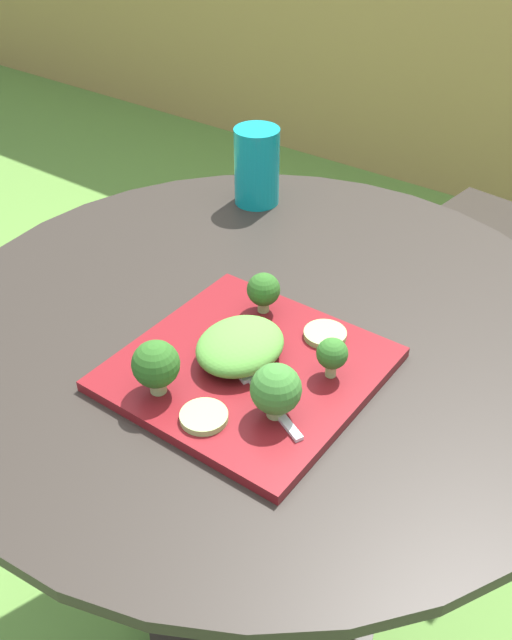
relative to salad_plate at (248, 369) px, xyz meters
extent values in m
plane|color=#568438|center=(-0.05, 0.10, -0.76)|extent=(12.00, 12.00, 0.00)
cylinder|color=#28231E|center=(-0.05, 0.10, -0.02)|extent=(0.91, 0.91, 0.02)
cylinder|color=#28231E|center=(-0.05, 0.10, -0.37)|extent=(0.06, 0.06, 0.69)
cylinder|color=#28231E|center=(-0.05, 0.10, -0.74)|extent=(0.44, 0.44, 0.04)
cube|color=black|center=(0.01, 1.01, -0.32)|extent=(0.49, 0.49, 0.03)
cylinder|color=black|center=(-0.14, 1.21, -0.54)|extent=(0.02, 0.02, 0.43)
cylinder|color=black|center=(-0.19, 0.85, -0.54)|extent=(0.02, 0.02, 0.43)
cube|color=maroon|center=(0.00, 0.00, 0.00)|extent=(0.29, 0.29, 0.01)
cylinder|color=#0F8C93|center=(-0.26, 0.38, 0.06)|extent=(0.08, 0.08, 0.13)
cylinder|color=#0D777D|center=(-0.26, 0.38, 0.04)|extent=(0.07, 0.07, 0.09)
cube|color=silver|center=(0.07, -0.05, 0.01)|extent=(0.10, 0.06, 0.00)
cube|color=silver|center=(0.00, -0.01, 0.01)|extent=(0.05, 0.04, 0.00)
ellipsoid|color=#519338|center=(-0.01, 0.00, 0.03)|extent=(0.10, 0.12, 0.04)
cylinder|color=#99B770|center=(0.08, -0.05, 0.01)|extent=(0.02, 0.02, 0.01)
sphere|color=#38752D|center=(0.08, -0.05, 0.05)|extent=(0.06, 0.06, 0.06)
cylinder|color=#99B770|center=(0.09, 0.04, 0.02)|extent=(0.01, 0.01, 0.02)
sphere|color=#2D6623|center=(0.09, 0.04, 0.04)|extent=(0.04, 0.04, 0.04)
cylinder|color=#99B770|center=(-0.05, 0.10, 0.01)|extent=(0.02, 0.02, 0.02)
sphere|color=#285B1E|center=(-0.05, 0.10, 0.04)|extent=(0.04, 0.04, 0.04)
cylinder|color=#99B770|center=(-0.06, -0.10, 0.02)|extent=(0.02, 0.02, 0.02)
sphere|color=#285B1E|center=(-0.06, -0.10, 0.05)|extent=(0.06, 0.06, 0.06)
cylinder|color=#8EB766|center=(0.05, 0.10, 0.01)|extent=(0.06, 0.06, 0.01)
cylinder|color=#8EB766|center=(0.02, -0.11, 0.01)|extent=(0.05, 0.05, 0.01)
camera|label=1|loc=(0.40, -0.54, 0.58)|focal=40.29mm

